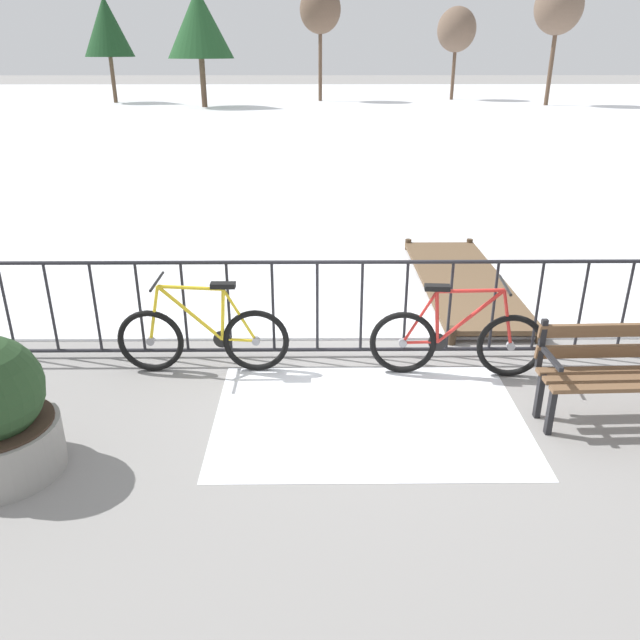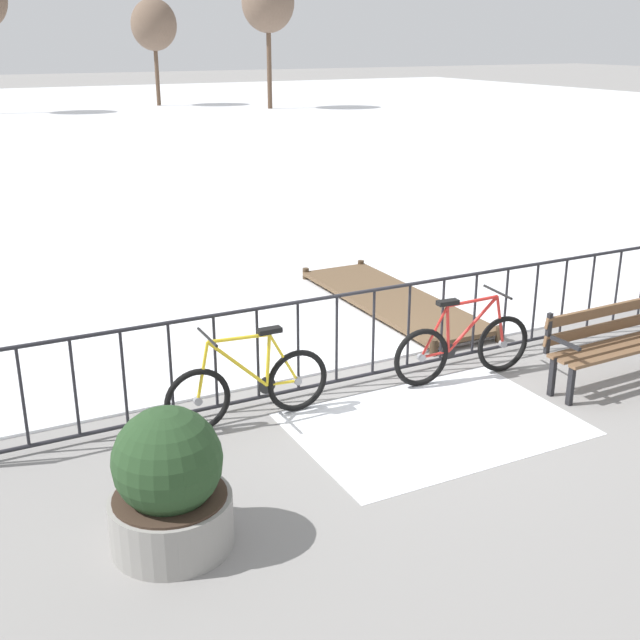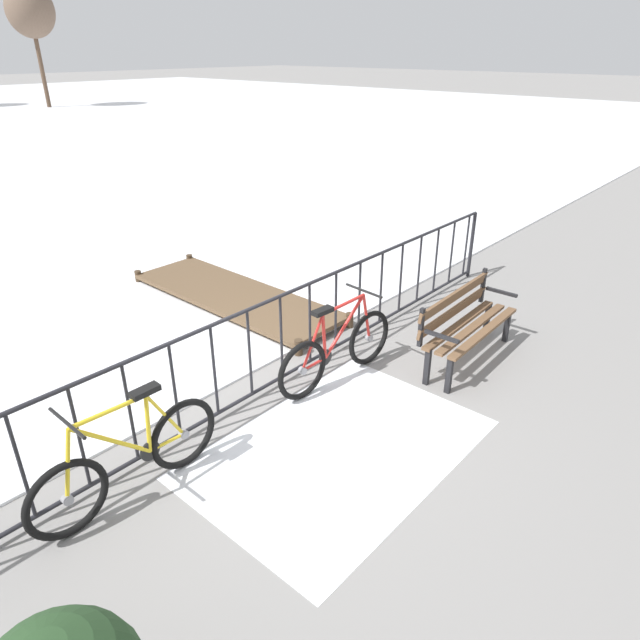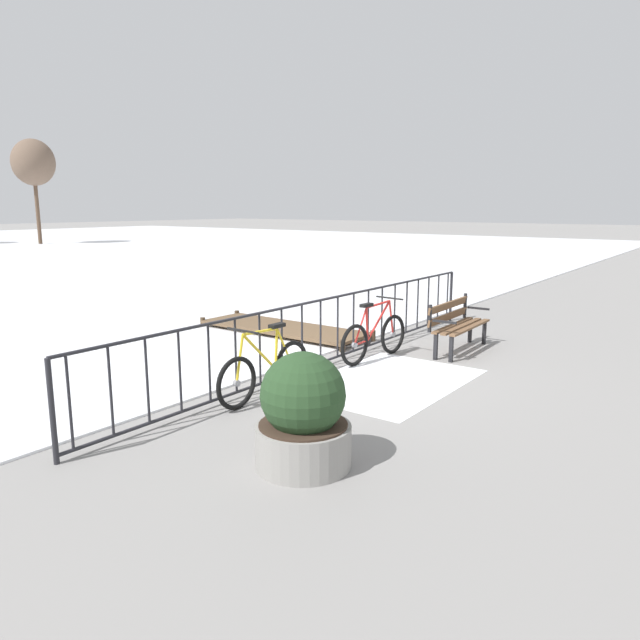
# 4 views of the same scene
# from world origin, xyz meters

# --- Properties ---
(ground_plane) EXTENTS (160.00, 160.00, 0.00)m
(ground_plane) POSITION_xyz_m (0.00, 0.00, 0.00)
(ground_plane) COLOR gray
(snow_patch) EXTENTS (2.72, 1.87, 0.01)m
(snow_patch) POSITION_xyz_m (-0.23, -1.20, 0.00)
(snow_patch) COLOR white
(snow_patch) RESTS_ON ground
(railing_fence) EXTENTS (9.06, 0.06, 1.07)m
(railing_fence) POSITION_xyz_m (-0.00, 0.00, 0.56)
(railing_fence) COLOR #232328
(railing_fence) RESTS_ON ground
(bicycle_near_railing) EXTENTS (1.71, 0.52, 0.97)m
(bicycle_near_railing) POSITION_xyz_m (0.68, -0.40, 0.37)
(bicycle_near_railing) COLOR black
(bicycle_near_railing) RESTS_ON ground
(bicycle_second) EXTENTS (1.71, 0.52, 0.97)m
(bicycle_second) POSITION_xyz_m (-1.82, -0.30, 0.37)
(bicycle_second) COLOR black
(bicycle_second) RESTS_ON ground
(park_bench) EXTENTS (1.61, 0.53, 0.89)m
(park_bench) POSITION_xyz_m (2.02, -1.22, 0.51)
(park_bench) COLOR brown
(park_bench) RESTS_ON ground
(wooden_dock) EXTENTS (1.10, 3.57, 0.20)m
(wooden_dock) POSITION_xyz_m (1.30, 2.03, 0.12)
(wooden_dock) COLOR brown
(wooden_dock) RESTS_ON ground
(tree_far_west) EXTENTS (2.64, 2.64, 6.63)m
(tree_far_west) POSITION_xyz_m (12.81, 32.38, 5.14)
(tree_far_west) COLOR brown
(tree_far_west) RESTS_ON ground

